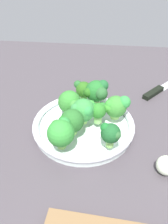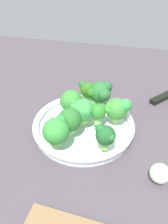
# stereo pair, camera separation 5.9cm
# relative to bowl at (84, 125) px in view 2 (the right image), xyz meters

# --- Properties ---
(ground_plane) EXTENTS (1.30, 1.30, 0.03)m
(ground_plane) POSITION_rel_bowl_xyz_m (0.00, -0.01, -0.03)
(ground_plane) COLOR #474046
(bowl) EXTENTS (0.28, 0.28, 0.03)m
(bowl) POSITION_rel_bowl_xyz_m (0.00, 0.00, 0.00)
(bowl) COLOR white
(bowl) RESTS_ON ground_plane
(broccoli_floret_0) EXTENTS (0.06, 0.07, 0.07)m
(broccoli_floret_0) POSITION_rel_bowl_xyz_m (0.04, -0.03, 0.05)
(broccoli_floret_0) COLOR #9CC868
(broccoli_floret_0) RESTS_ON bowl
(broccoli_floret_1) EXTENTS (0.06, 0.07, 0.07)m
(broccoli_floret_1) POSITION_rel_bowl_xyz_m (0.04, 0.10, 0.06)
(broccoli_floret_1) COLOR #86C657
(broccoli_floret_1) RESTS_ON bowl
(broccoli_floret_2) EXTENTS (0.05, 0.05, 0.06)m
(broccoli_floret_2) POSITION_rel_bowl_xyz_m (-0.07, 0.09, 0.05)
(broccoli_floret_2) COLOR #8AC861
(broccoli_floret_2) RESTS_ON bowl
(broccoli_floret_3) EXTENTS (0.05, 0.05, 0.06)m
(broccoli_floret_3) POSITION_rel_bowl_xyz_m (-0.04, -0.00, 0.05)
(broccoli_floret_3) COLOR #83C166
(broccoli_floret_3) RESTS_ON bowl
(broccoli_floret_4) EXTENTS (0.06, 0.06, 0.07)m
(broccoli_floret_4) POSITION_rel_bowl_xyz_m (0.00, 0.01, 0.06)
(broccoli_floret_4) COLOR #9FD568
(broccoli_floret_4) RESTS_ON bowl
(broccoli_floret_5) EXTENTS (0.06, 0.06, 0.07)m
(broccoli_floret_5) POSITION_rel_bowl_xyz_m (0.03, 0.05, 0.05)
(broccoli_floret_5) COLOR #8CCB5A
(broccoli_floret_5) RESTS_ON bowl
(broccoli_floret_6) EXTENTS (0.06, 0.05, 0.06)m
(broccoli_floret_6) POSITION_rel_bowl_xyz_m (0.01, -0.10, 0.05)
(broccoli_floret_6) COLOR #7BC150
(broccoli_floret_6) RESTS_ON bowl
(broccoli_floret_7) EXTENTS (0.07, 0.07, 0.08)m
(broccoli_floret_7) POSITION_rel_bowl_xyz_m (-0.03, -0.08, 0.06)
(broccoli_floret_7) COLOR #A2D674
(broccoli_floret_7) RESTS_ON bowl
(broccoli_floret_8) EXTENTS (0.07, 0.06, 0.07)m
(broccoli_floret_8) POSITION_rel_bowl_xyz_m (-0.08, -0.02, 0.05)
(broccoli_floret_8) COLOR #93D461
(broccoli_floret_8) RESTS_ON bowl
(garlic_bulb) EXTENTS (0.04, 0.04, 0.04)m
(garlic_bulb) POSITION_rel_bowl_xyz_m (-0.20, 0.12, 0.01)
(garlic_bulb) COLOR silver
(garlic_bulb) RESTS_ON ground_plane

